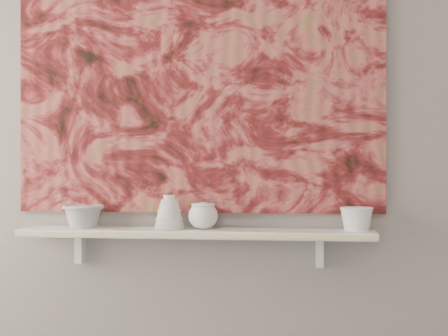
# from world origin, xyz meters

# --- Properties ---
(wall_back) EXTENTS (3.60, 0.00, 3.60)m
(wall_back) POSITION_xyz_m (0.00, 1.60, 1.35)
(wall_back) COLOR gray
(wall_back) RESTS_ON floor
(shelf) EXTENTS (1.40, 0.18, 0.03)m
(shelf) POSITION_xyz_m (0.00, 1.51, 0.92)
(shelf) COLOR silver
(shelf) RESTS_ON wall_back
(shelf_stripe) EXTENTS (1.40, 0.01, 0.02)m
(shelf_stripe) POSITION_xyz_m (0.00, 1.41, 0.92)
(shelf_stripe) COLOR beige
(shelf_stripe) RESTS_ON shelf
(bracket_left) EXTENTS (0.03, 0.06, 0.12)m
(bracket_left) POSITION_xyz_m (-0.49, 1.57, 0.84)
(bracket_left) COLOR silver
(bracket_left) RESTS_ON wall_back
(bracket_right) EXTENTS (0.03, 0.06, 0.12)m
(bracket_right) POSITION_xyz_m (0.49, 1.57, 0.84)
(bracket_right) COLOR silver
(bracket_right) RESTS_ON wall_back
(painting) EXTENTS (1.50, 0.02, 1.10)m
(painting) POSITION_xyz_m (0.00, 1.59, 1.54)
(painting) COLOR maroon
(painting) RESTS_ON wall_back
(house_motif) EXTENTS (0.09, 0.00, 0.08)m
(house_motif) POSITION_xyz_m (0.45, 1.57, 1.23)
(house_motif) COLOR black
(house_motif) RESTS_ON painting
(bowl_grey) EXTENTS (0.18, 0.18, 0.10)m
(bowl_grey) POSITION_xyz_m (-0.45, 1.51, 0.98)
(bowl_grey) COLOR #9C9C99
(bowl_grey) RESTS_ON shelf
(cup_cream) EXTENTS (0.15, 0.15, 0.11)m
(cup_cream) POSITION_xyz_m (0.03, 1.51, 0.98)
(cup_cream) COLOR silver
(cup_cream) RESTS_ON shelf
(bell_vessel) EXTENTS (0.16, 0.16, 0.14)m
(bell_vessel) POSITION_xyz_m (-0.10, 1.51, 1.00)
(bell_vessel) COLOR beige
(bell_vessel) RESTS_ON shelf
(bowl_white) EXTENTS (0.16, 0.16, 0.09)m
(bowl_white) POSITION_xyz_m (0.63, 1.51, 0.98)
(bowl_white) COLOR silver
(bowl_white) RESTS_ON shelf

